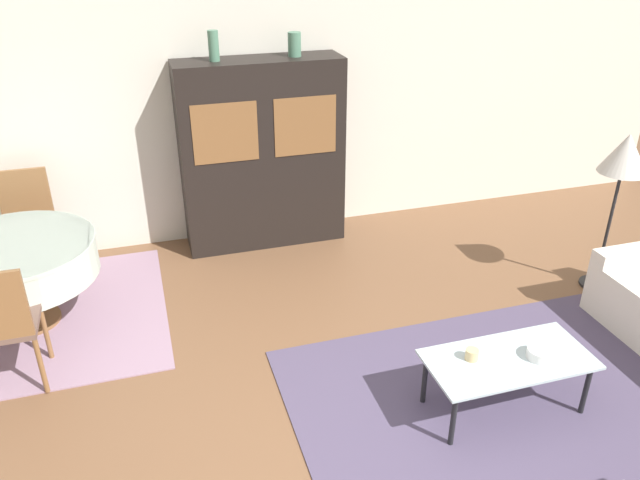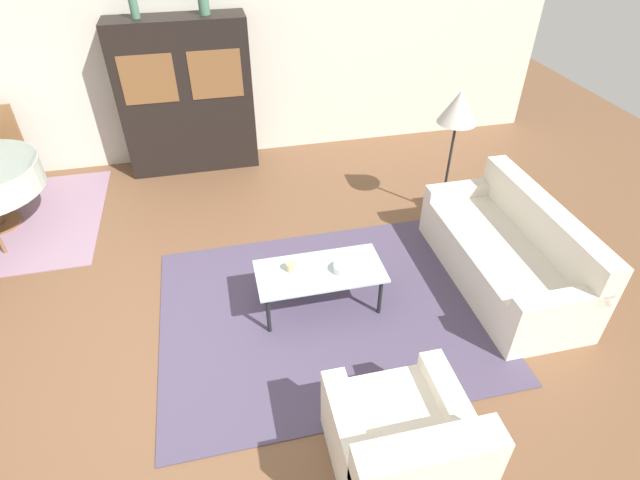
% 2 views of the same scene
% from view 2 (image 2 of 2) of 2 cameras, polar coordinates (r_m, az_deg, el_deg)
% --- Properties ---
extents(ground_plane, '(14.00, 14.00, 0.00)m').
position_cam_2_polar(ground_plane, '(4.25, -14.98, -13.57)').
color(ground_plane, brown).
extents(wall_back, '(10.00, 0.06, 2.70)m').
position_cam_2_polar(wall_back, '(6.66, -17.48, 19.47)').
color(wall_back, beige).
rests_on(wall_back, ground_plane).
extents(area_rug, '(2.87, 2.30, 0.01)m').
position_cam_2_polar(area_rug, '(4.50, 0.61, -8.21)').
color(area_rug, '#4C425B').
rests_on(area_rug, ground_plane).
extents(couch, '(0.84, 1.85, 0.82)m').
position_cam_2_polar(couch, '(4.95, 20.66, -1.56)').
color(couch, silver).
rests_on(couch, ground_plane).
extents(armchair, '(0.84, 0.86, 0.79)m').
position_cam_2_polar(armchair, '(3.41, 9.54, -22.21)').
color(armchair, silver).
rests_on(armchair, ground_plane).
extents(coffee_table, '(1.10, 0.53, 0.41)m').
position_cam_2_polar(coffee_table, '(4.30, -0.00, -3.91)').
color(coffee_table, black).
rests_on(coffee_table, area_rug).
extents(display_cabinet, '(1.57, 0.46, 1.84)m').
position_cam_2_polar(display_cabinet, '(6.52, -14.99, 15.51)').
color(display_cabinet, black).
rests_on(display_cabinet, ground_plane).
extents(dining_chair_far, '(0.44, 0.44, 0.99)m').
position_cam_2_polar(dining_chair_far, '(7.02, -32.72, 9.16)').
color(dining_chair_far, brown).
rests_on(dining_chair_far, dining_rug).
extents(floor_lamp, '(0.40, 0.40, 1.43)m').
position_cam_2_polar(floor_lamp, '(5.34, 15.50, 13.94)').
color(floor_lamp, black).
rests_on(floor_lamp, ground_plane).
extents(cup, '(0.09, 0.09, 0.08)m').
position_cam_2_polar(cup, '(4.26, -3.36, -3.04)').
color(cup, tan).
rests_on(cup, coffee_table).
extents(bowl, '(0.18, 0.18, 0.07)m').
position_cam_2_polar(bowl, '(4.25, 2.76, -3.20)').
color(bowl, white).
rests_on(bowl, coffee_table).
extents(vase_tall, '(0.09, 0.09, 0.26)m').
position_cam_2_polar(vase_tall, '(6.26, -20.54, 23.84)').
color(vase_tall, '#4C7A60').
rests_on(vase_tall, display_cabinet).
extents(vase_short, '(0.12, 0.12, 0.22)m').
position_cam_2_polar(vase_short, '(6.23, -13.16, 24.77)').
color(vase_short, '#4C7A60').
rests_on(vase_short, display_cabinet).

